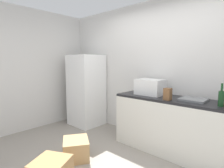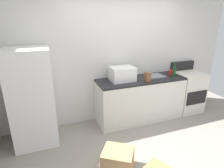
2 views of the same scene
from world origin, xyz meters
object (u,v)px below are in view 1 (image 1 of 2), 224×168
at_px(refrigerator, 86,90).
at_px(microwave, 150,87).
at_px(wine_bottle, 221,98).
at_px(knife_block, 168,94).
at_px(cardboard_box_medium, 76,149).

xyz_separation_m(refrigerator, microwave, (1.65, 0.08, 0.22)).
height_order(wine_bottle, knife_block, wine_bottle).
bearing_deg(refrigerator, microwave, 2.62).
bearing_deg(cardboard_box_medium, knife_block, 44.17).
bearing_deg(knife_block, refrigerator, 175.96).
bearing_deg(knife_block, cardboard_box_medium, -135.83).
relative_size(wine_bottle, cardboard_box_medium, 0.71).
relative_size(refrigerator, wine_bottle, 5.43).
bearing_deg(cardboard_box_medium, refrigerator, 133.99).
height_order(refrigerator, cardboard_box_medium, refrigerator).
bearing_deg(microwave, refrigerator, -177.38).
distance_m(microwave, wine_bottle, 1.12).
bearing_deg(refrigerator, knife_block, -4.04).
height_order(refrigerator, microwave, refrigerator).
xyz_separation_m(wine_bottle, knife_block, (-0.68, -0.09, -0.02)).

